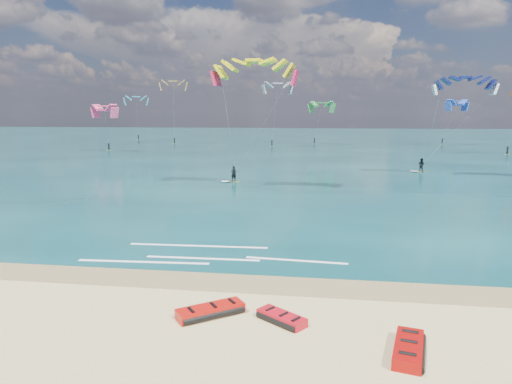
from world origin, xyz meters
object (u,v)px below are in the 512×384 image
(kitesurfer_main, at_px, (244,116))
(kitesurfer_far, at_px, (443,120))
(packed_kite_left, at_px, (211,315))
(packed_kite_mid, at_px, (282,322))
(packed_kite_right, at_px, (408,355))

(kitesurfer_main, xyz_separation_m, kitesurfer_far, (21.73, 11.74, -0.56))
(packed_kite_left, relative_size, kitesurfer_main, 0.20)
(kitesurfer_far, bearing_deg, packed_kite_mid, -130.52)
(packed_kite_left, height_order, kitesurfer_main, kitesurfer_main)
(packed_kite_left, distance_m, packed_kite_right, 7.01)
(packed_kite_mid, bearing_deg, packed_kite_left, -147.59)
(packed_kite_left, bearing_deg, kitesurfer_far, 29.70)
(packed_kite_left, relative_size, kitesurfer_far, 0.22)
(packed_kite_mid, distance_m, packed_kite_right, 4.44)
(packed_kite_mid, bearing_deg, kitesurfer_main, 138.01)
(packed_kite_right, bearing_deg, packed_kite_mid, 80.78)
(packed_kite_mid, xyz_separation_m, kitesurfer_main, (-6.28, 29.66, 7.08))
(packed_kite_left, bearing_deg, packed_kite_mid, -40.22)
(packed_kite_mid, bearing_deg, packed_kite_right, 13.52)
(packed_kite_left, distance_m, kitesurfer_far, 45.50)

